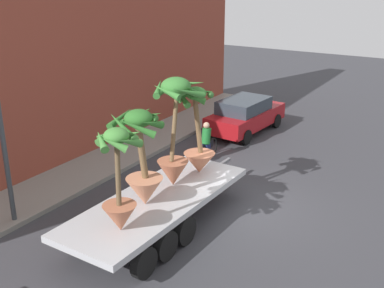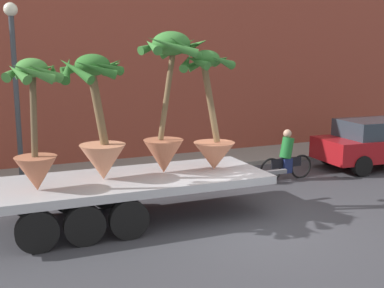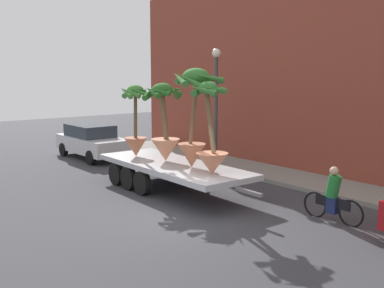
# 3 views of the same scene
# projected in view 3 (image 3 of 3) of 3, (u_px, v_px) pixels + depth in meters

# --- Properties ---
(ground_plane) EXTENTS (60.00, 60.00, 0.00)m
(ground_plane) POSITION_uv_depth(u_px,v_px,m) (180.00, 218.00, 12.70)
(ground_plane) COLOR #38383D
(sidewalk) EXTENTS (24.00, 2.20, 0.15)m
(sidewalk) POSITION_uv_depth(u_px,v_px,m) (314.00, 183.00, 16.49)
(sidewalk) COLOR gray
(sidewalk) RESTS_ON ground
(building_facade) EXTENTS (24.00, 1.20, 7.96)m
(building_facade) POSITION_uv_depth(u_px,v_px,m) (346.00, 73.00, 16.96)
(building_facade) COLOR brown
(building_facade) RESTS_ON ground
(flatbed_trailer) EXTENTS (7.29, 2.43, 0.98)m
(flatbed_trailer) POSITION_uv_depth(u_px,v_px,m) (168.00, 168.00, 15.66)
(flatbed_trailer) COLOR #B7BABF
(flatbed_trailer) RESTS_ON ground
(potted_palm_rear) EXTENTS (1.15, 1.16, 2.60)m
(potted_palm_rear) POSITION_uv_depth(u_px,v_px,m) (136.00, 124.00, 16.53)
(potted_palm_rear) COLOR #B26647
(potted_palm_rear) RESTS_ON flatbed_trailer
(potted_palm_middle) EXTENTS (1.40, 1.34, 2.77)m
(potted_palm_middle) POSITION_uv_depth(u_px,v_px,m) (211.00, 138.00, 13.66)
(potted_palm_middle) COLOR #C17251
(potted_palm_middle) RESTS_ON flatbed_trailer
(potted_palm_front) EXTENTS (1.43, 1.53, 3.17)m
(potted_palm_front) POSITION_uv_depth(u_px,v_px,m) (194.00, 118.00, 14.46)
(potted_palm_front) COLOR #B26647
(potted_palm_front) RESTS_ON flatbed_trailer
(potted_palm_extra) EXTENTS (1.47, 1.44, 2.68)m
(potted_palm_extra) POSITION_uv_depth(u_px,v_px,m) (164.00, 126.00, 15.72)
(potted_palm_extra) COLOR tan
(potted_palm_extra) RESTS_ON flatbed_trailer
(cyclist) EXTENTS (1.84, 0.35, 1.54)m
(cyclist) POSITION_uv_depth(u_px,v_px,m) (333.00, 197.00, 12.36)
(cyclist) COLOR black
(cyclist) RESTS_ON ground
(trailing_car) EXTENTS (4.36, 1.89, 1.58)m
(trailing_car) POSITION_uv_depth(u_px,v_px,m) (92.00, 141.00, 21.65)
(trailing_car) COLOR silver
(trailing_car) RESTS_ON ground
(street_lamp) EXTENTS (0.36, 0.36, 4.83)m
(street_lamp) POSITION_uv_depth(u_px,v_px,m) (216.00, 92.00, 18.89)
(street_lamp) COLOR #383D42
(street_lamp) RESTS_ON sidewalk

